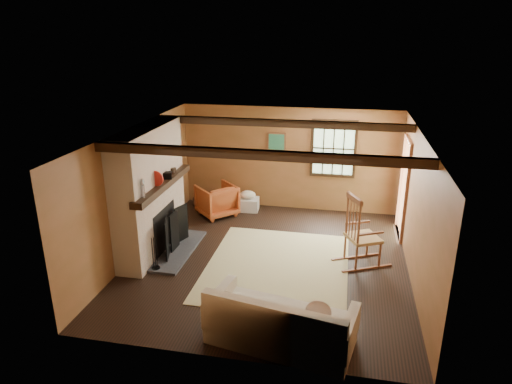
% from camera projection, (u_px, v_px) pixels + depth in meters
% --- Properties ---
extents(ground, '(5.50, 5.50, 0.00)m').
position_uv_depth(ground, '(268.00, 260.00, 8.44)').
color(ground, black).
rests_on(ground, ground).
extents(room_envelope, '(5.02, 5.52, 2.44)m').
position_uv_depth(room_envelope, '(284.00, 173.00, 8.09)').
color(room_envelope, '#985936').
rests_on(room_envelope, ground).
extents(fireplace, '(1.02, 2.30, 2.40)m').
position_uv_depth(fireplace, '(151.00, 196.00, 8.49)').
color(fireplace, '#985B3A').
rests_on(fireplace, ground).
extents(rug, '(2.50, 3.00, 0.01)m').
position_uv_depth(rug, '(277.00, 266.00, 8.22)').
color(rug, '#C9BF86').
rests_on(rug, ground).
extents(rocking_chair, '(1.09, 0.88, 1.34)m').
position_uv_depth(rocking_chair, '(361.00, 235.00, 8.13)').
color(rocking_chair, tan).
rests_on(rocking_chair, ground).
extents(sofa, '(2.09, 1.22, 0.79)m').
position_uv_depth(sofa, '(280.00, 326.00, 6.09)').
color(sofa, beige).
rests_on(sofa, ground).
extents(firewood_pile, '(0.62, 0.11, 0.22)m').
position_uv_depth(firewood_pile, '(206.00, 202.00, 10.98)').
color(firewood_pile, brown).
rests_on(firewood_pile, ground).
extents(laundry_basket, '(0.52, 0.41, 0.30)m').
position_uv_depth(laundry_basket, '(248.00, 204.00, 10.74)').
color(laundry_basket, silver).
rests_on(laundry_basket, ground).
extents(basket_pillow, '(0.38, 0.31, 0.18)m').
position_uv_depth(basket_pillow, '(248.00, 195.00, 10.66)').
color(basket_pillow, beige).
rests_on(basket_pillow, laundry_basket).
extents(armchair, '(1.11, 1.11, 0.73)m').
position_uv_depth(armchair, '(217.00, 200.00, 10.40)').
color(armchair, '#BF6026').
rests_on(armchair, ground).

